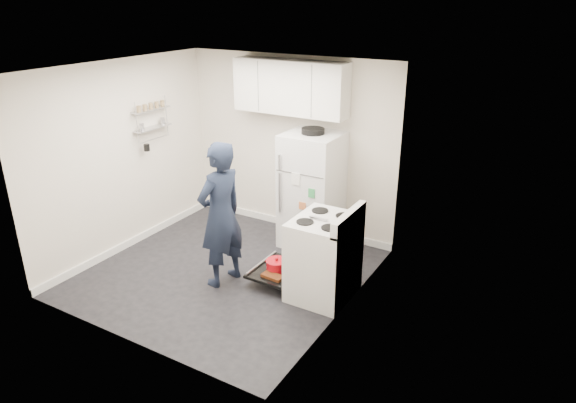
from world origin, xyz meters
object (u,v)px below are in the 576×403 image
Objects in this scene: person at (221,215)px; electric_range at (323,258)px; open_oven_door at (278,268)px; refrigerator at (312,190)px.

electric_range is at bearing 116.34° from person.
electric_range is at bearing 1.04° from open_oven_door.
refrigerator is (-0.14, 1.11, 0.61)m from open_oven_door.
refrigerator is 1.50m from person.
open_oven_door is 0.96m from person.
refrigerator is 0.94× the size of person.
open_oven_door is 1.28m from refrigerator.
person is (-0.57, -0.32, 0.69)m from open_oven_door.
electric_range is 0.66m from open_oven_door.
electric_range is at bearing -56.64° from refrigerator.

